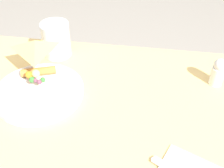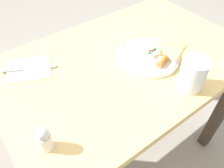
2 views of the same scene
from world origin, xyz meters
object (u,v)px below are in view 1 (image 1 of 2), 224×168
Objects in this scene: milk_glass at (56,41)px; salt_shaker at (218,72)px; plate_pizza at (39,89)px; dining_table at (64,140)px.

milk_glass is 0.51m from salt_shaker.
dining_table is at bearing 143.38° from plate_pizza.
milk_glass reaches higher than dining_table.
dining_table is 0.32m from milk_glass.
milk_glass is (0.01, -0.20, 0.04)m from plate_pizza.
salt_shaker is (-0.50, 0.08, -0.01)m from milk_glass.
milk_glass is 1.33× the size of salt_shaker.
plate_pizza reaches higher than dining_table.
plate_pizza is 0.51m from salt_shaker.
dining_table is 9.11× the size of milk_glass.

